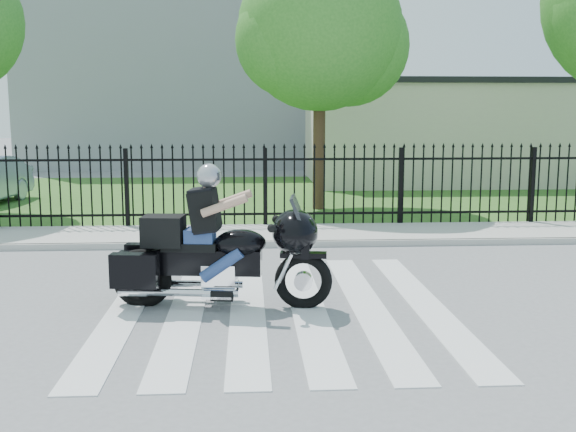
{
  "coord_description": "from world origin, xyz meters",
  "views": [
    {
      "loc": [
        -0.39,
        -8.67,
        2.58
      ],
      "look_at": [
        0.23,
        1.47,
        1.0
      ],
      "focal_mm": 42.0,
      "sensor_mm": 36.0,
      "label": 1
    }
  ],
  "objects": [
    {
      "name": "ground",
      "position": [
        0.0,
        0.0,
        0.0
      ],
      "size": [
        120.0,
        120.0,
        0.0
      ],
      "primitive_type": "plane",
      "color": "slate",
      "rests_on": "ground"
    },
    {
      "name": "tree_mid",
      "position": [
        1.5,
        9.0,
        4.67
      ],
      "size": [
        4.2,
        4.2,
        6.78
      ],
      "color": "#382316",
      "rests_on": "ground"
    },
    {
      "name": "building_low_roof",
      "position": [
        7.0,
        16.0,
        3.6
      ],
      "size": [
        10.2,
        6.2,
        0.2
      ],
      "primitive_type": "cube",
      "color": "black",
      "rests_on": "building_low"
    },
    {
      "name": "motorcycle_rider",
      "position": [
        -0.83,
        0.09,
        0.8
      ],
      "size": [
        2.95,
        1.15,
        1.95
      ],
      "rotation": [
        0.0,
        0.0,
        -0.12
      ],
      "color": "black",
      "rests_on": "ground"
    },
    {
      "name": "curb",
      "position": [
        0.0,
        4.0,
        0.06
      ],
      "size": [
        40.0,
        0.12,
        0.12
      ],
      "primitive_type": "cube",
      "color": "#ADAAA3",
      "rests_on": "ground"
    },
    {
      "name": "crosswalk",
      "position": [
        0.0,
        0.0,
        0.01
      ],
      "size": [
        5.0,
        5.5,
        0.01
      ],
      "primitive_type": null,
      "color": "silver",
      "rests_on": "ground"
    },
    {
      "name": "iron_fence",
      "position": [
        0.0,
        6.0,
        0.9
      ],
      "size": [
        26.0,
        0.04,
        1.8
      ],
      "color": "black",
      "rests_on": "ground"
    },
    {
      "name": "grass_strip",
      "position": [
        0.0,
        12.0,
        0.01
      ],
      "size": [
        40.0,
        12.0,
        0.02
      ],
      "primitive_type": "cube",
      "color": "#2C5A1F",
      "rests_on": "ground"
    },
    {
      "name": "building_low",
      "position": [
        7.0,
        16.0,
        1.75
      ],
      "size": [
        10.0,
        6.0,
        3.5
      ],
      "primitive_type": "cube",
      "color": "beige",
      "rests_on": "ground"
    },
    {
      "name": "building_tall",
      "position": [
        -3.0,
        26.0,
        6.0
      ],
      "size": [
        15.0,
        10.0,
        12.0
      ],
      "primitive_type": "cube",
      "color": "gray",
      "rests_on": "ground"
    },
    {
      "name": "sidewalk",
      "position": [
        0.0,
        5.0,
        0.06
      ],
      "size": [
        40.0,
        2.0,
        0.12
      ],
      "primitive_type": "cube",
      "color": "#ADAAA3",
      "rests_on": "ground"
    }
  ]
}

